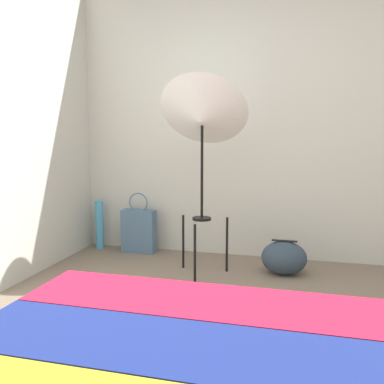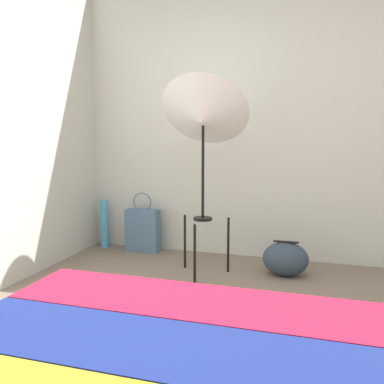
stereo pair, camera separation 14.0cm
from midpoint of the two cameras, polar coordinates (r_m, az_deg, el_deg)
name	(u,v)px [view 2 (the right image)]	position (r m, az deg, el deg)	size (l,w,h in m)	color
ground_plane	(205,375)	(2.36, 3.47, -22.19)	(14.00, 14.00, 0.00)	#756656
wall_back	(270,115)	(4.12, 10.90, 9.55)	(8.00, 0.05, 2.60)	beige
wall_side_left	(20,113)	(3.74, -19.98, 9.37)	(0.05, 8.00, 2.60)	beige
photo_umbrella	(203,118)	(3.57, 2.55, 9.39)	(0.71, 0.58, 1.60)	black
tote_bag	(143,230)	(4.36, -5.37, -4.82)	(0.32, 0.13, 0.58)	slate
duffel_bag	(286,259)	(3.76, 12.85, -8.29)	(0.37, 0.28, 0.28)	#2D3D4C
paper_roll	(104,224)	(4.57, -10.20, -4.01)	(0.08, 0.08, 0.48)	#4CA3D1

